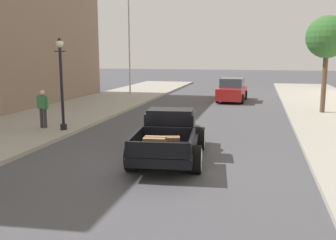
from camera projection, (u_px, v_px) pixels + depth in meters
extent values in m
plane|color=#47474C|center=(158.00, 163.00, 11.69)|extent=(140.00, 140.00, 0.00)
cube|color=black|center=(169.00, 143.00, 12.03)|extent=(2.29, 5.06, 0.24)
cube|color=black|center=(171.00, 125.00, 12.28)|extent=(1.67, 1.26, 0.80)
cube|color=black|center=(170.00, 111.00, 12.15)|extent=(1.53, 1.09, 0.12)
cube|color=#3D4C5B|center=(173.00, 117.00, 12.81)|extent=(1.32, 0.19, 0.44)
cube|color=black|center=(175.00, 122.00, 13.57)|extent=(1.48, 1.64, 0.52)
cube|color=silver|center=(177.00, 119.00, 14.36)|extent=(0.69, 0.17, 0.47)
cube|color=black|center=(163.00, 149.00, 10.64)|extent=(1.91, 2.27, 0.04)
cube|color=black|center=(135.00, 141.00, 10.70)|extent=(0.31, 2.10, 0.44)
cube|color=black|center=(192.00, 142.00, 10.50)|extent=(0.31, 2.10, 0.44)
cube|color=black|center=(158.00, 151.00, 9.61)|extent=(1.62, 0.26, 0.44)
cube|color=black|center=(168.00, 134.00, 11.58)|extent=(1.62, 0.26, 0.44)
cylinder|color=black|center=(149.00, 137.00, 13.48)|extent=(0.45, 0.83, 0.80)
cylinder|color=silver|center=(144.00, 137.00, 13.50)|extent=(0.08, 0.65, 0.66)
cylinder|color=silver|center=(144.00, 137.00, 13.51)|extent=(0.05, 0.24, 0.24)
cylinder|color=black|center=(199.00, 138.00, 13.26)|extent=(0.45, 0.83, 0.80)
cylinder|color=silver|center=(205.00, 139.00, 13.23)|extent=(0.08, 0.65, 0.66)
cylinder|color=silver|center=(205.00, 139.00, 13.23)|extent=(0.05, 0.24, 0.24)
cylinder|color=black|center=(133.00, 157.00, 10.85)|extent=(0.45, 0.83, 0.80)
cylinder|color=silver|center=(126.00, 157.00, 10.87)|extent=(0.08, 0.65, 0.66)
cylinder|color=silver|center=(126.00, 157.00, 10.87)|extent=(0.05, 0.24, 0.24)
cylinder|color=black|center=(195.00, 159.00, 10.62)|extent=(0.45, 0.83, 0.80)
cylinder|color=silver|center=(201.00, 160.00, 10.60)|extent=(0.08, 0.65, 0.66)
cylinder|color=silver|center=(202.00, 160.00, 10.60)|extent=(0.05, 0.24, 0.24)
cube|color=olive|center=(155.00, 144.00, 10.28)|extent=(0.64, 0.50, 0.40)
cube|color=#3D2D1E|center=(155.00, 144.00, 10.28)|extent=(0.62, 0.12, 0.42)
cube|color=brown|center=(172.00, 141.00, 10.87)|extent=(0.50, 0.41, 0.28)
cube|color=#AD1E1E|center=(232.00, 93.00, 26.80)|extent=(1.94, 4.38, 0.80)
cube|color=#384C5B|center=(232.00, 83.00, 26.54)|extent=(1.62, 2.08, 0.64)
cylinder|color=black|center=(223.00, 94.00, 28.30)|extent=(0.25, 0.67, 0.66)
cylinder|color=black|center=(245.00, 95.00, 27.84)|extent=(0.25, 0.67, 0.66)
cylinder|color=black|center=(218.00, 98.00, 25.87)|extent=(0.25, 0.67, 0.66)
cylinder|color=black|center=(242.00, 99.00, 25.40)|extent=(0.25, 0.67, 0.66)
cylinder|color=#333338|center=(42.00, 118.00, 16.40)|extent=(0.14, 0.14, 0.86)
cylinder|color=#333338|center=(45.00, 118.00, 16.36)|extent=(0.14, 0.14, 0.86)
cube|color=#387A47|center=(42.00, 102.00, 16.26)|extent=(0.36, 0.22, 0.56)
cylinder|color=#387A47|center=(38.00, 102.00, 16.31)|extent=(0.09, 0.09, 0.54)
cylinder|color=#387A47|center=(47.00, 103.00, 16.21)|extent=(0.09, 0.09, 0.54)
sphere|color=beige|center=(42.00, 93.00, 16.19)|extent=(0.22, 0.22, 0.22)
cylinder|color=black|center=(64.00, 127.00, 16.02)|extent=(0.28, 0.28, 0.24)
cylinder|color=black|center=(62.00, 86.00, 15.72)|extent=(0.12, 0.12, 3.20)
cylinder|color=black|center=(60.00, 51.00, 15.47)|extent=(0.50, 0.04, 0.04)
sphere|color=silver|center=(60.00, 44.00, 15.42)|extent=(0.32, 0.32, 0.32)
cone|color=black|center=(59.00, 39.00, 15.38)|extent=(0.24, 0.24, 0.14)
cylinder|color=#B2B2B7|center=(129.00, 37.00, 29.31)|extent=(0.12, 0.12, 9.00)
cylinder|color=brown|center=(324.00, 83.00, 20.55)|extent=(0.26, 0.26, 3.23)
sphere|color=#33662D|center=(327.00, 37.00, 20.12)|extent=(2.26, 2.26, 2.26)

